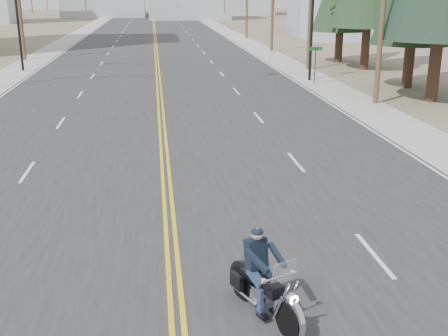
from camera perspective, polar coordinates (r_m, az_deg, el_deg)
name	(u,v)px	position (r m, az deg, el deg)	size (l,w,h in m)	color
road	(155,39)	(78.35, -7.00, 12.84)	(20.00, 200.00, 0.01)	#303033
sidewalk_left	(68,40)	(79.15, -15.55, 12.40)	(3.00, 200.00, 0.01)	#A5A5A0
sidewalk_right	(239,38)	(79.23, 1.56, 13.02)	(3.00, 200.00, 0.01)	#A5A5A0
traffic_mast_left	(21,12)	(41.06, -19.96, 14.66)	(7.10, 0.26, 7.00)	black
traffic_mast_right	(284,11)	(41.18, 6.16, 15.57)	(7.10, 0.26, 7.00)	black
traffic_mast_far	(38,9)	(48.96, -18.33, 15.05)	(6.10, 0.26, 7.00)	black
street_sign	(315,59)	(39.93, 9.27, 10.88)	(0.90, 0.06, 2.62)	black
utility_pole_left	(19,0)	(57.42, -20.13, 15.74)	(2.20, 0.30, 10.50)	brown
motorcyclist	(265,276)	(11.34, 4.19, -10.91)	(1.00, 2.34, 1.83)	black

